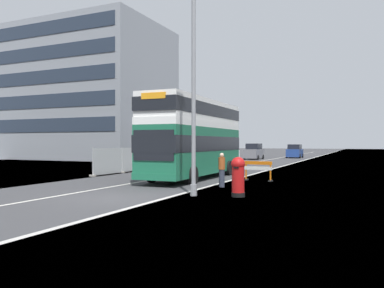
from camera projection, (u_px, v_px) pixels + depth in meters
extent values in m
cube|color=#38383A|center=(112.00, 199.00, 16.04)|extent=(140.00, 280.00, 0.10)
cube|color=#B2AFA8|center=(155.00, 201.00, 15.19)|extent=(0.24, 196.00, 0.01)
cube|color=silver|center=(66.00, 195.00, 17.05)|extent=(0.16, 168.00, 0.01)
cube|color=#196042|center=(195.00, 150.00, 24.88)|extent=(2.79, 11.13, 2.86)
cube|color=white|center=(195.00, 125.00, 24.88)|extent=(2.79, 11.13, 0.40)
cube|color=white|center=(195.00, 111.00, 24.88)|extent=(2.76, 11.02, 1.35)
cube|color=black|center=(195.00, 144.00, 24.88)|extent=(2.81, 11.24, 0.92)
cube|color=black|center=(195.00, 111.00, 24.88)|extent=(2.80, 11.18, 0.74)
cube|color=black|center=(153.00, 145.00, 19.77)|extent=(2.32, 0.12, 1.57)
cube|color=orange|center=(153.00, 96.00, 19.76)|extent=(1.39, 0.09, 0.32)
cube|color=#196042|center=(195.00, 170.00, 24.89)|extent=(2.81, 11.24, 0.36)
cylinder|color=black|center=(152.00, 174.00, 22.22)|extent=(0.32, 1.01, 1.00)
cylinder|color=black|center=(193.00, 175.00, 21.24)|extent=(0.32, 1.01, 1.00)
cylinder|color=black|center=(195.00, 167.00, 28.19)|extent=(0.32, 1.01, 1.00)
cylinder|color=black|center=(229.00, 168.00, 27.20)|extent=(0.32, 1.01, 1.00)
cylinder|color=gray|center=(194.00, 87.00, 16.65)|extent=(0.18, 0.18, 9.32)
cylinder|color=gray|center=(194.00, 190.00, 16.67)|extent=(0.29, 0.29, 0.50)
cylinder|color=black|center=(238.00, 195.00, 16.39)|extent=(0.57, 0.57, 0.18)
cylinder|color=#B71414|center=(238.00, 178.00, 16.39)|extent=(0.53, 0.53, 1.20)
sphere|color=#B71414|center=(238.00, 164.00, 16.39)|extent=(0.59, 0.59, 0.59)
cube|color=black|center=(236.00, 168.00, 16.14)|extent=(0.22, 0.03, 0.07)
cube|color=orange|center=(258.00, 163.00, 23.23)|extent=(1.70, 0.25, 0.20)
cube|color=white|center=(258.00, 168.00, 23.23)|extent=(1.70, 0.25, 0.20)
cube|color=orange|center=(246.00, 171.00, 23.62)|extent=(0.08, 0.08, 1.07)
cube|color=black|center=(246.00, 180.00, 23.62)|extent=(0.18, 0.45, 0.08)
cube|color=orange|center=(271.00, 172.00, 22.85)|extent=(0.08, 0.08, 1.07)
cube|color=black|center=(271.00, 181.00, 22.85)|extent=(0.18, 0.45, 0.08)
cube|color=#A8AAAD|center=(108.00, 161.00, 27.70)|extent=(0.04, 3.26, 1.83)
cube|color=#A8AAAD|center=(134.00, 159.00, 30.79)|extent=(0.04, 3.26, 1.83)
cube|color=#A8AAAD|center=(156.00, 158.00, 33.89)|extent=(0.04, 3.26, 1.83)
cube|color=#A8AAAD|center=(174.00, 156.00, 36.98)|extent=(0.04, 3.26, 1.83)
cylinder|color=#939699|center=(93.00, 162.00, 26.15)|extent=(0.06, 0.06, 1.93)
cube|color=gray|center=(93.00, 176.00, 26.15)|extent=(0.44, 0.20, 0.12)
cylinder|color=#939699|center=(122.00, 160.00, 29.24)|extent=(0.06, 0.06, 1.93)
cube|color=gray|center=(122.00, 172.00, 29.25)|extent=(0.44, 0.20, 0.12)
cylinder|color=#939699|center=(146.00, 158.00, 32.34)|extent=(0.06, 0.06, 1.93)
cube|color=gray|center=(146.00, 169.00, 32.34)|extent=(0.44, 0.20, 0.12)
cylinder|color=#939699|center=(165.00, 157.00, 35.44)|extent=(0.06, 0.06, 1.93)
cube|color=gray|center=(165.00, 167.00, 35.44)|extent=(0.44, 0.20, 0.12)
cylinder|color=#939699|center=(181.00, 156.00, 38.53)|extent=(0.06, 0.06, 1.93)
cube|color=gray|center=(181.00, 165.00, 38.54)|extent=(0.44, 0.20, 0.12)
cube|color=silver|center=(227.00, 156.00, 44.69)|extent=(1.72, 4.56, 1.21)
cube|color=black|center=(227.00, 147.00, 44.68)|extent=(1.58, 2.51, 0.67)
cylinder|color=black|center=(238.00, 160.00, 45.62)|extent=(0.20, 0.60, 0.60)
cylinder|color=black|center=(224.00, 159.00, 46.33)|extent=(0.20, 0.60, 0.60)
cylinder|color=black|center=(230.00, 161.00, 43.05)|extent=(0.20, 0.60, 0.60)
cylinder|color=black|center=(215.00, 160.00, 43.76)|extent=(0.20, 0.60, 0.60)
cube|color=slate|center=(254.00, 154.00, 53.36)|extent=(1.82, 4.41, 1.20)
cube|color=black|center=(254.00, 146.00, 53.36)|extent=(1.68, 2.42, 0.78)
cylinder|color=black|center=(263.00, 157.00, 54.23)|extent=(0.20, 0.60, 0.60)
cylinder|color=black|center=(250.00, 157.00, 54.99)|extent=(0.20, 0.60, 0.60)
cylinder|color=black|center=(258.00, 158.00, 51.74)|extent=(0.20, 0.60, 0.60)
cylinder|color=black|center=(245.00, 157.00, 52.50)|extent=(0.20, 0.60, 0.60)
cube|color=navy|center=(295.00, 153.00, 58.21)|extent=(1.89, 4.03, 1.12)
cube|color=black|center=(295.00, 147.00, 58.21)|extent=(1.74, 2.22, 0.71)
cylinder|color=black|center=(303.00, 156.00, 58.96)|extent=(0.20, 0.60, 0.60)
cylinder|color=black|center=(290.00, 156.00, 59.74)|extent=(0.20, 0.60, 0.60)
cylinder|color=black|center=(300.00, 156.00, 56.68)|extent=(0.20, 0.60, 0.60)
cylinder|color=black|center=(287.00, 156.00, 57.47)|extent=(0.20, 0.60, 0.60)
cylinder|color=#4C3D2D|center=(158.00, 143.00, 53.05)|extent=(0.29, 0.29, 4.46)
cylinder|color=#4C3D2D|center=(162.00, 127.00, 52.76)|extent=(1.37, 0.18, 1.53)
cylinder|color=#4C3D2D|center=(161.00, 131.00, 53.23)|extent=(0.57, 0.75, 1.23)
cylinder|color=#4C3D2D|center=(156.00, 137.00, 53.53)|extent=(1.15, 0.68, 1.24)
cylinder|color=#4C3D2D|center=(155.00, 138.00, 52.96)|extent=(0.94, 0.71, 0.85)
cylinder|color=#4C3D2D|center=(158.00, 138.00, 52.55)|extent=(0.51, 1.07, 0.95)
cylinder|color=#4C3D2D|center=(211.00, 145.00, 71.18)|extent=(0.42, 0.42, 3.69)
cylinder|color=#4C3D2D|center=(215.00, 136.00, 71.08)|extent=(1.45, 0.56, 1.93)
cylinder|color=#4C3D2D|center=(213.00, 135.00, 71.73)|extent=(0.40, 1.45, 1.64)
cylinder|color=#4C3D2D|center=(209.00, 133.00, 71.28)|extent=(0.88, 0.27, 1.22)
cylinder|color=#4C3D2D|center=(210.00, 139.00, 70.74)|extent=(0.32, 1.10, 1.28)
cylinder|color=#4C3D2D|center=(212.00, 146.00, 61.89)|extent=(0.36, 0.36, 3.50)
cylinder|color=#4C3D2D|center=(216.00, 135.00, 61.45)|extent=(1.39, 0.54, 1.87)
cylinder|color=#4C3D2D|center=(215.00, 138.00, 62.28)|extent=(0.64, 1.23, 1.32)
cylinder|color=#4C3D2D|center=(212.00, 142.00, 62.41)|extent=(0.67, 1.08, 0.75)
cylinder|color=#4C3D2D|center=(211.00, 136.00, 62.43)|extent=(1.06, 0.93, 1.26)
cylinder|color=#4C3D2D|center=(208.00, 137.00, 61.77)|extent=(1.30, 0.94, 1.63)
cylinder|color=#4C3D2D|center=(210.00, 140.00, 61.55)|extent=(0.54, 1.05, 1.56)
cylinder|color=#4C3D2D|center=(213.00, 136.00, 61.04)|extent=(0.85, 1.67, 1.16)
cylinder|color=#2D3342|center=(222.00, 178.00, 19.92)|extent=(0.29, 0.29, 0.91)
cylinder|color=#99471E|center=(222.00, 163.00, 19.92)|extent=(0.34, 0.34, 0.62)
sphere|color=beige|center=(222.00, 155.00, 19.92)|extent=(0.22, 0.22, 0.22)
cube|color=gray|center=(82.00, 95.00, 57.13)|extent=(24.18, 15.27, 18.60)
cube|color=#232D3D|center=(42.00, 125.00, 50.17)|extent=(22.73, 0.08, 1.74)
cube|color=#232D3D|center=(42.00, 101.00, 50.16)|extent=(22.73, 0.08, 1.74)
cube|color=#232D3D|center=(42.00, 77.00, 50.15)|extent=(22.73, 0.08, 1.74)
cube|color=#232D3D|center=(42.00, 53.00, 50.13)|extent=(22.73, 0.08, 1.74)
cube|color=#232D3D|center=(42.00, 29.00, 50.12)|extent=(22.73, 0.08, 1.74)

